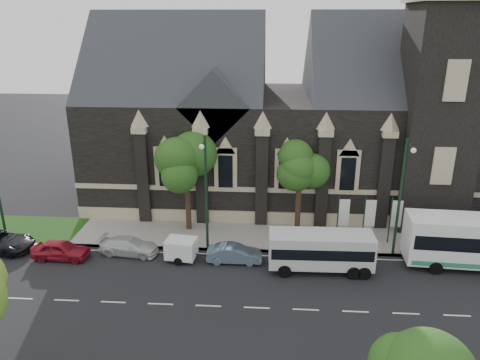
# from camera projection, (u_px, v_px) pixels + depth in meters

# --- Properties ---
(ground) EXTENTS (160.00, 160.00, 0.00)m
(ground) POSITION_uv_depth(u_px,v_px,m) (257.00, 308.00, 27.83)
(ground) COLOR black
(ground) RESTS_ON ground
(sidewalk) EXTENTS (80.00, 5.00, 0.15)m
(sidewalk) POSITION_uv_depth(u_px,v_px,m) (260.00, 237.00, 36.72)
(sidewalk) COLOR gray
(sidewalk) RESTS_ON ground
(museum) EXTENTS (40.00, 17.70, 29.90)m
(museum) POSITION_uv_depth(u_px,v_px,m) (318.00, 116.00, 42.39)
(museum) COLOR black
(museum) RESTS_ON ground
(tree_park_east) EXTENTS (3.40, 3.40, 6.28)m
(tree_park_east) POSITION_uv_depth(u_px,v_px,m) (414.00, 359.00, 17.13)
(tree_park_east) COLOR black
(tree_park_east) RESTS_ON ground
(tree_walk_right) EXTENTS (4.08, 4.08, 7.80)m
(tree_walk_right) POSITION_uv_depth(u_px,v_px,m) (302.00, 165.00, 35.73)
(tree_walk_right) COLOR black
(tree_walk_right) RESTS_ON ground
(tree_walk_left) EXTENTS (3.91, 3.91, 7.64)m
(tree_walk_left) POSITION_uv_depth(u_px,v_px,m) (189.00, 164.00, 36.30)
(tree_walk_left) COLOR black
(tree_walk_left) RESTS_ON ground
(street_lamp_near) EXTENTS (0.36, 1.88, 9.00)m
(street_lamp_near) POSITION_uv_depth(u_px,v_px,m) (401.00, 192.00, 32.15)
(street_lamp_near) COLOR #15311D
(street_lamp_near) RESTS_ON ground
(street_lamp_mid) EXTENTS (0.36, 1.88, 9.00)m
(street_lamp_mid) POSITION_uv_depth(u_px,v_px,m) (206.00, 188.00, 33.01)
(street_lamp_mid) COLOR #15311D
(street_lamp_mid) RESTS_ON ground
(banner_flag_left) EXTENTS (0.90, 0.10, 4.00)m
(banner_flag_left) POSITION_uv_depth(u_px,v_px,m) (342.00, 215.00, 35.09)
(banner_flag_left) COLOR #15311D
(banner_flag_left) RESTS_ON ground
(banner_flag_center) EXTENTS (0.90, 0.10, 4.00)m
(banner_flag_center) POSITION_uv_depth(u_px,v_px,m) (368.00, 216.00, 34.97)
(banner_flag_center) COLOR #15311D
(banner_flag_center) RESTS_ON ground
(banner_flag_right) EXTENTS (0.90, 0.10, 4.00)m
(banner_flag_right) POSITION_uv_depth(u_px,v_px,m) (394.00, 216.00, 34.85)
(banner_flag_right) COLOR #15311D
(banner_flag_right) RESTS_ON ground
(shuttle_bus) EXTENTS (7.24, 2.64, 2.78)m
(shuttle_bus) POSITION_uv_depth(u_px,v_px,m) (321.00, 249.00, 31.53)
(shuttle_bus) COLOR silver
(shuttle_bus) RESTS_ON ground
(box_trailer) EXTENTS (3.18, 1.88, 1.65)m
(box_trailer) POSITION_uv_depth(u_px,v_px,m) (181.00, 248.00, 33.03)
(box_trailer) COLOR white
(box_trailer) RESTS_ON ground
(sedan) EXTENTS (4.00, 1.42, 1.32)m
(sedan) POSITION_uv_depth(u_px,v_px,m) (234.00, 254.00, 32.88)
(sedan) COLOR #7087A2
(sedan) RESTS_ON ground
(car_far_red) EXTENTS (4.23, 1.81, 1.42)m
(car_far_red) POSITION_uv_depth(u_px,v_px,m) (61.00, 250.00, 33.31)
(car_far_red) COLOR maroon
(car_far_red) RESTS_ON ground
(car_far_white) EXTENTS (4.60, 2.26, 1.29)m
(car_far_white) POSITION_uv_depth(u_px,v_px,m) (129.00, 246.00, 34.01)
(car_far_white) COLOR silver
(car_far_white) RESTS_ON ground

